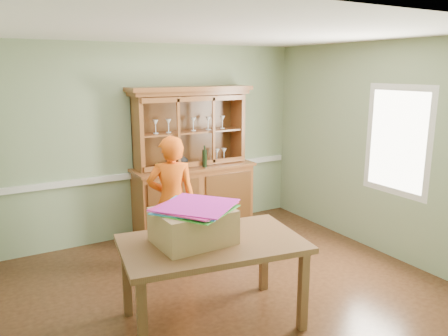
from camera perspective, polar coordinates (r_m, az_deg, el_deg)
floor at (r=4.99m, az=0.38°, el=-15.33°), size 4.50×4.50×0.00m
ceiling at (r=4.42m, az=0.44°, el=17.32°), size 4.50×4.50×0.00m
wall_back at (r=6.29m, az=-8.87°, el=3.47°), size 4.50×0.00×4.50m
wall_right at (r=5.96m, az=19.44°, el=2.37°), size 0.00×4.00×4.00m
wall_front at (r=3.03m, az=20.08°, el=-7.28°), size 4.50×0.00×4.50m
chair_rail at (r=6.35m, az=-8.65°, el=-0.57°), size 4.41×0.05×0.08m
window_panel at (r=5.73m, az=21.68°, el=3.33°), size 0.03×0.96×1.36m
china_hutch at (r=6.38m, az=-4.08°, el=-1.85°), size 1.80×0.59×2.12m
dining_table at (r=4.07m, az=-1.55°, el=-10.76°), size 1.77×1.23×0.82m
cardboard_box at (r=3.97m, az=-4.07°, el=-7.53°), size 0.68×0.55×0.31m
kite_stack at (r=3.91m, az=-3.96°, el=-5.07°), size 0.83×0.83×0.04m
person at (r=5.29m, az=-6.84°, el=-4.34°), size 0.68×0.56×1.60m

